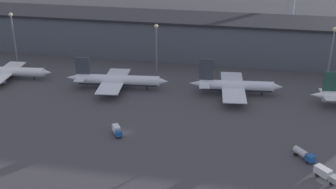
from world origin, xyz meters
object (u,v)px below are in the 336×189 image
(airplane_1, at_px, (117,80))
(service_vehicle_2, at_px, (326,174))
(service_vehicle_3, at_px, (304,154))
(control_tower, at_px, (291,0))
(airplane_2, at_px, (235,86))
(airplane_0, at_px, (8,71))
(service_vehicle_0, at_px, (117,130))

(airplane_1, height_order, service_vehicle_2, airplane_1)
(service_vehicle_3, height_order, control_tower, control_tower)
(airplane_2, bearing_deg, airplane_0, 175.03)
(service_vehicle_2, xyz_separation_m, control_tower, (-2.45, 142.46, 21.78))
(control_tower, bearing_deg, service_vehicle_0, -115.96)
(airplane_1, distance_m, airplane_2, 49.68)
(control_tower, bearing_deg, airplane_1, -129.70)
(service_vehicle_0, relative_size, control_tower, 0.15)
(airplane_1, relative_size, airplane_2, 1.15)
(airplane_0, distance_m, service_vehicle_3, 131.74)
(airplane_1, relative_size, service_vehicle_0, 7.26)
(control_tower, bearing_deg, service_vehicle_2, -89.02)
(airplane_1, height_order, airplane_2, airplane_2)
(service_vehicle_3, bearing_deg, airplane_2, 166.92)
(service_vehicle_2, xyz_separation_m, service_vehicle_3, (-5.14, 9.58, -0.04))
(airplane_0, distance_m, airplane_2, 101.14)
(service_vehicle_2, bearing_deg, airplane_0, -155.81)
(service_vehicle_2, bearing_deg, airplane_1, -166.98)
(airplane_2, bearing_deg, control_tower, 67.49)
(airplane_2, height_order, service_vehicle_0, airplane_2)
(service_vehicle_0, height_order, control_tower, control_tower)
(airplane_1, distance_m, control_tower, 119.56)
(airplane_1, bearing_deg, service_vehicle_3, -36.16)
(airplane_2, relative_size, control_tower, 0.95)
(airplane_2, height_order, control_tower, control_tower)
(airplane_2, xyz_separation_m, service_vehicle_0, (-37.29, -42.39, -2.04))
(airplane_0, xyz_separation_m, control_tower, (126.89, 88.99, 20.12))
(service_vehicle_0, relative_size, service_vehicle_3, 0.85)
(airplane_1, xyz_separation_m, control_tower, (75.33, 90.73, 19.72))
(airplane_0, height_order, service_vehicle_3, airplane_0)
(airplane_2, bearing_deg, service_vehicle_0, -137.37)
(service_vehicle_2, height_order, service_vehicle_3, service_vehicle_2)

